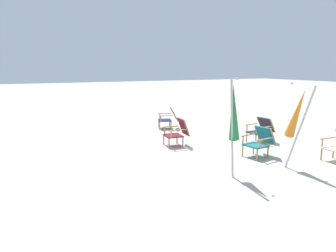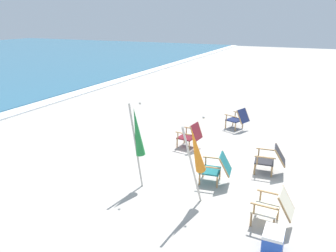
{
  "view_description": "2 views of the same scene",
  "coord_description": "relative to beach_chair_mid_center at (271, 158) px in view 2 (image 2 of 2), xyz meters",
  "views": [
    {
      "loc": [
        -6.96,
        5.51,
        2.32
      ],
      "look_at": [
        0.39,
        1.86,
        0.7
      ],
      "focal_mm": 32.0,
      "sensor_mm": 36.0,
      "label": 1
    },
    {
      "loc": [
        -8.34,
        -2.01,
        3.92
      ],
      "look_at": [
        0.23,
        1.96,
        0.78
      ],
      "focal_mm": 35.0,
      "sensor_mm": 36.0,
      "label": 2
    }
  ],
  "objects": [
    {
      "name": "beach_chair_front_left",
      "position": [
        -1.14,
        1.13,
        0.0
      ],
      "size": [
        0.67,
        0.82,
        0.79
      ],
      "color": "#196066",
      "rests_on": "ground"
    },
    {
      "name": "beach_chair_back_right",
      "position": [
        0.77,
        2.54,
        0.01
      ],
      "size": [
        0.65,
        0.75,
        0.81
      ],
      "color": "maroon",
      "rests_on": "ground"
    },
    {
      "name": "beach_chair_mid_center",
      "position": [
        0.0,
        0.0,
        0.0
      ],
      "size": [
        0.65,
        0.83,
        0.77
      ],
      "color": "#28282D",
      "rests_on": "ground"
    },
    {
      "name": "cooler_box",
      "position": [
        -3.13,
        -0.5,
        -0.22
      ],
      "size": [
        0.49,
        0.35,
        0.4
      ],
      "color": "blue",
      "rests_on": "ground"
    },
    {
      "name": "beach_chair_far_center",
      "position": [
        -2.35,
        -0.4,
        0.0
      ],
      "size": [
        0.62,
        0.79,
        0.78
      ],
      "color": "beige",
      "rests_on": "ground"
    },
    {
      "name": "umbrella_furled_green",
      "position": [
        -2.09,
        2.8,
        0.96
      ],
      "size": [
        0.36,
        0.42,
        2.12
      ],
      "color": "#B7B2A8",
      "rests_on": "ground"
    },
    {
      "name": "umbrella_furled_orange",
      "position": [
        -2.34,
        1.26,
        0.88
      ],
      "size": [
        0.86,
        0.35,
        1.99
      ],
      "color": "#B7B2A8",
      "rests_on": "ground"
    },
    {
      "name": "beach_chair_front_right",
      "position": [
        3.19,
        1.62,
        0.0
      ],
      "size": [
        0.8,
        0.9,
        0.79
      ],
      "color": "#19234C",
      "rests_on": "ground"
    },
    {
      "name": "ground_plane",
      "position": [
        0.08,
        1.17,
        -0.42
      ],
      "size": [
        80.0,
        80.0,
        0.0
      ],
      "primitive_type": "plane",
      "color": "#B2AAA0"
    }
  ]
}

